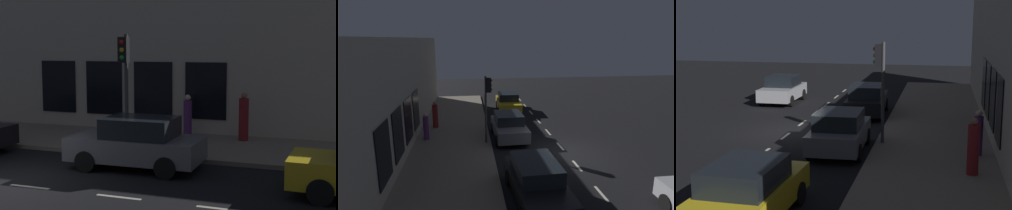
# 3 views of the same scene
# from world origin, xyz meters

# --- Properties ---
(ground_plane) EXTENTS (60.00, 60.00, 0.00)m
(ground_plane) POSITION_xyz_m (0.00, 0.00, 0.00)
(ground_plane) COLOR black
(sidewalk) EXTENTS (4.50, 32.00, 0.15)m
(sidewalk) POSITION_xyz_m (6.25, 0.00, 0.07)
(sidewalk) COLOR gray
(sidewalk) RESTS_ON ground
(building_facade) EXTENTS (0.65, 32.00, 6.21)m
(building_facade) POSITION_xyz_m (8.80, 0.00, 3.10)
(building_facade) COLOR beige
(building_facade) RESTS_ON ground
(lane_centre_line) EXTENTS (0.12, 27.20, 0.01)m
(lane_centre_line) POSITION_xyz_m (0.00, -1.00, 0.00)
(lane_centre_line) COLOR beige
(lane_centre_line) RESTS_ON ground
(traffic_light) EXTENTS (0.47, 0.32, 3.96)m
(traffic_light) POSITION_xyz_m (4.17, -1.86, 2.93)
(traffic_light) COLOR #424244
(traffic_light) RESTS_ON sidewalk
(parked_car_0) EXTENTS (2.05, 4.06, 1.58)m
(parked_car_0) POSITION_xyz_m (2.78, -2.89, 0.79)
(parked_car_0) COLOR slate
(parked_car_0) RESTS_ON ground
(parked_car_2) EXTENTS (2.07, 4.41, 1.58)m
(parked_car_2) POSITION_xyz_m (1.85, -9.72, 0.79)
(parked_car_2) COLOR gold
(parked_car_2) RESTS_ON ground
(parked_car_3) EXTENTS (2.03, 4.49, 1.58)m
(parked_car_3) POSITION_xyz_m (2.74, 4.24, 0.79)
(parked_car_3) COLOR black
(parked_car_3) RESTS_ON ground
(pedestrian_0) EXTENTS (0.44, 0.44, 1.65)m
(pedestrian_0) POSITION_xyz_m (7.86, -2.89, 0.93)
(pedestrian_0) COLOR #5B2D70
(pedestrian_0) RESTS_ON sidewalk
(pedestrian_1) EXTENTS (0.51, 0.51, 1.83)m
(pedestrian_1) POSITION_xyz_m (7.56, -5.22, 1.00)
(pedestrian_1) COLOR maroon
(pedestrian_1) RESTS_ON sidewalk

